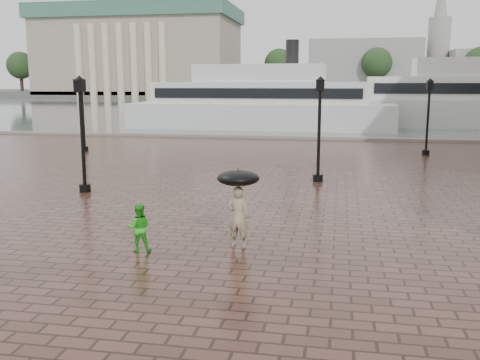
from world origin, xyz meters
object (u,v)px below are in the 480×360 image
at_px(street_lamps, 233,121).
at_px(child_pedestrian, 139,228).
at_px(adult_pedestrian, 238,217).
at_px(ferry_near, 260,103).

relative_size(street_lamps, child_pedestrian, 17.24).
xyz_separation_m(adult_pedestrian, child_pedestrian, (-2.42, -0.82, -0.19)).
bearing_deg(street_lamps, adult_pedestrian, -78.12).
distance_m(adult_pedestrian, child_pedestrian, 2.56).
height_order(adult_pedestrian, child_pedestrian, adult_pedestrian).
distance_m(adult_pedestrian, ferry_near, 37.18).
bearing_deg(adult_pedestrian, street_lamps, -70.87).
distance_m(street_lamps, ferry_near, 23.37).
distance_m(child_pedestrian, ferry_near, 37.76).
height_order(child_pedestrian, ferry_near, ferry_near).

